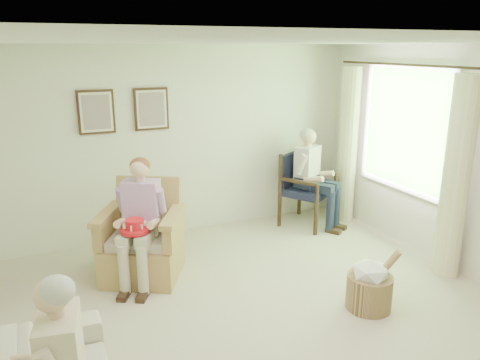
{
  "coord_description": "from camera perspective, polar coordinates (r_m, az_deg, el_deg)",
  "views": [
    {
      "loc": [
        -1.92,
        -3.34,
        2.58
      ],
      "look_at": [
        0.27,
        1.49,
        1.05
      ],
      "focal_mm": 35.0,
      "sensor_mm": 36.0,
      "label": 1
    }
  ],
  "objects": [
    {
      "name": "window",
      "position": [
        6.39,
        19.51,
        6.22
      ],
      "size": [
        0.13,
        2.5,
        1.63
      ],
      "color": "#2D6B23",
      "rests_on": "right_wall"
    },
    {
      "name": "red_hat",
      "position": [
        5.1,
        -12.71,
        -5.63
      ],
      "size": [
        0.31,
        0.31,
        0.14
      ],
      "color": "red",
      "rests_on": "person_wicker"
    },
    {
      "name": "person_wicker",
      "position": [
        5.25,
        -11.81,
        -3.92
      ],
      "size": [
        0.4,
        0.63,
        1.38
      ],
      "rotation": [
        0.0,
        0.0,
        -0.51
      ],
      "color": "#C0B89B",
      "rests_on": "ground"
    },
    {
      "name": "curtain_right",
      "position": [
        7.11,
        12.99,
        4.08
      ],
      "size": [
        0.34,
        0.34,
        2.3
      ],
      "primitive_type": "cylinder",
      "color": "beige",
      "rests_on": "ground"
    },
    {
      "name": "hatbox",
      "position": [
        5.0,
        15.56,
        -12.16
      ],
      "size": [
        0.6,
        0.6,
        0.67
      ],
      "color": "tan",
      "rests_on": "ground"
    },
    {
      "name": "framed_print_left",
      "position": [
        6.15,
        -17.13,
        7.92
      ],
      "size": [
        0.45,
        0.05,
        0.55
      ],
      "color": "#382114",
      "rests_on": "back_wall"
    },
    {
      "name": "framed_print_right",
      "position": [
        6.28,
        -10.74,
        8.5
      ],
      "size": [
        0.45,
        0.05,
        0.55
      ],
      "color": "#382114",
      "rests_on": "back_wall"
    },
    {
      "name": "floor",
      "position": [
        4.63,
        4.86,
        -17.77
      ],
      "size": [
        5.5,
        5.5,
        0.0
      ],
      "primitive_type": "plane",
      "color": "#C4B39E",
      "rests_on": "ground"
    },
    {
      "name": "curtain_left",
      "position": [
        5.73,
        24.83,
        0.12
      ],
      "size": [
        0.34,
        0.34,
        2.3
      ],
      "primitive_type": "cylinder",
      "color": "beige",
      "rests_on": "ground"
    },
    {
      "name": "ceiling",
      "position": [
        3.85,
        5.8,
        16.34
      ],
      "size": [
        5.0,
        5.5,
        0.02
      ],
      "primitive_type": "cube",
      "color": "white",
      "rests_on": "back_wall"
    },
    {
      "name": "person_dark",
      "position": [
        6.81,
        8.74,
        1.09
      ],
      "size": [
        0.4,
        0.63,
        1.41
      ],
      "rotation": [
        0.0,
        0.0,
        0.54
      ],
      "color": "#181E36",
      "rests_on": "ground"
    },
    {
      "name": "wood_armchair",
      "position": [
        7.02,
        7.88,
        -0.62
      ],
      "size": [
        0.69,
        0.65,
        1.06
      ],
      "rotation": [
        0.0,
        0.0,
        0.54
      ],
      "color": "black",
      "rests_on": "ground"
    },
    {
      "name": "back_wall",
      "position": [
        6.51,
        -6.75,
        4.65
      ],
      "size": [
        5.0,
        0.04,
        2.6
      ],
      "primitive_type": "cube",
      "color": "silver",
      "rests_on": "ground"
    },
    {
      "name": "wicker_armchair",
      "position": [
        5.55,
        -11.88,
        -7.95
      ],
      "size": [
        0.86,
        0.85,
        1.1
      ],
      "rotation": [
        0.0,
        0.0,
        -0.51
      ],
      "color": "tan",
      "rests_on": "ground"
    }
  ]
}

